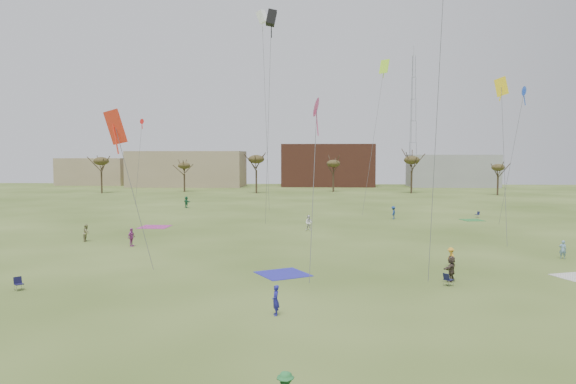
# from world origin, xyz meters

# --- Properties ---
(ground) EXTENTS (260.00, 260.00, 0.00)m
(ground) POSITION_xyz_m (0.00, 0.00, 0.00)
(ground) COLOR #374F18
(ground) RESTS_ON ground
(flyer_near_right) EXTENTS (0.56, 0.70, 1.67)m
(flyer_near_right) POSITION_xyz_m (0.45, -6.56, 0.83)
(flyer_near_right) COLOR navy
(flyer_near_right) RESTS_ON ground
(spectator_fore_b) EXTENTS (0.72, 0.89, 1.74)m
(spectator_fore_b) POSITION_xyz_m (-20.91, 17.45, 0.87)
(spectator_fore_b) COLOR #8C8859
(spectator_fore_b) RESTS_ON ground
(spectator_fore_c) EXTENTS (1.37, 1.68, 1.79)m
(spectator_fore_c) POSITION_xyz_m (11.95, 2.03, 0.90)
(spectator_fore_c) COLOR #4C3D36
(spectator_fore_c) RESTS_ON ground
(flyer_mid_b) EXTENTS (0.70, 1.05, 1.52)m
(flyer_mid_b) POSITION_xyz_m (13.13, 7.05, 0.76)
(flyer_mid_b) COLOR gold
(flyer_mid_b) RESTS_ON ground
(flyer_mid_c) EXTENTS (0.66, 0.54, 1.56)m
(flyer_mid_c) POSITION_xyz_m (23.40, 10.96, 0.78)
(flyer_mid_c) COLOR #729ABE
(flyer_mid_c) RESTS_ON ground
(spectator_mid_d) EXTENTS (0.67, 1.12, 1.78)m
(spectator_mid_d) POSITION_xyz_m (-15.28, 14.75, 0.89)
(spectator_mid_d) COLOR #AD489F
(spectator_mid_d) RESTS_ON ground
(spectator_mid_e) EXTENTS (1.01, 0.87, 1.77)m
(spectator_mid_e) POSITION_xyz_m (1.55, 26.79, 0.89)
(spectator_mid_e) COLOR white
(spectator_mid_e) RESTS_ON ground
(flyer_far_a) EXTENTS (1.68, 1.65, 1.93)m
(flyer_far_a) POSITION_xyz_m (-19.53, 52.66, 0.96)
(flyer_far_a) COLOR #236B45
(flyer_far_a) RESTS_ON ground
(flyer_far_c) EXTENTS (0.99, 1.30, 1.78)m
(flyer_far_c) POSITION_xyz_m (12.92, 38.66, 0.89)
(flyer_far_c) COLOR navy
(flyer_far_c) RESTS_ON ground
(blanket_blue) EXTENTS (4.58, 4.58, 0.03)m
(blanket_blue) POSITION_xyz_m (0.14, 3.59, 0.00)
(blanket_blue) COLOR #2827AD
(blanket_blue) RESTS_ON ground
(blanket_cream) EXTENTS (3.23, 3.23, 0.03)m
(blanket_cream) POSITION_xyz_m (21.19, 3.92, 0.00)
(blanket_cream) COLOR silver
(blanket_cream) RESTS_ON ground
(blanket_plum) EXTENTS (3.54, 3.54, 0.03)m
(blanket_plum) POSITION_xyz_m (-17.40, 28.68, 0.00)
(blanket_plum) COLOR #A73388
(blanket_plum) RESTS_ON ground
(blanket_olive) EXTENTS (3.14, 3.14, 0.03)m
(blanket_olive) POSITION_xyz_m (23.41, 38.07, 0.00)
(blanket_olive) COLOR #2E8036
(blanket_olive) RESTS_ON ground
(camp_chair_left) EXTENTS (0.74, 0.74, 0.87)m
(camp_chair_left) POSITION_xyz_m (-16.60, -2.21, 0.26)
(camp_chair_left) COLOR #141336
(camp_chair_left) RESTS_ON ground
(camp_chair_center) EXTENTS (0.73, 0.72, 0.87)m
(camp_chair_center) POSITION_xyz_m (11.46, 0.72, 0.26)
(camp_chair_center) COLOR #15173B
(camp_chair_center) RESTS_ON ground
(camp_chair_right) EXTENTS (0.69, 0.67, 0.87)m
(camp_chair_right) POSITION_xyz_m (24.99, 41.20, 0.26)
(camp_chair_right) COLOR #16193D
(camp_chair_right) RESTS_ON ground
(kites_aloft) EXTENTS (67.63, 49.79, 27.92)m
(kites_aloft) POSITION_xyz_m (-1.37, 27.23, 22.49)
(kites_aloft) COLOR orange
(kites_aloft) RESTS_ON ground
(tree_line) EXTENTS (117.44, 49.32, 8.91)m
(tree_line) POSITION_xyz_m (-2.85, 79.12, 7.09)
(tree_line) COLOR #3A2B1E
(tree_line) RESTS_ON ground
(building_tan) EXTENTS (32.00, 14.00, 10.00)m
(building_tan) POSITION_xyz_m (-35.00, 115.00, 5.00)
(building_tan) COLOR #937F60
(building_tan) RESTS_ON ground
(building_brick) EXTENTS (26.00, 16.00, 12.00)m
(building_brick) POSITION_xyz_m (5.00, 120.00, 6.00)
(building_brick) COLOR brown
(building_brick) RESTS_ON ground
(building_grey) EXTENTS (24.00, 12.00, 9.00)m
(building_grey) POSITION_xyz_m (40.00, 118.00, 4.50)
(building_grey) COLOR gray
(building_grey) RESTS_ON ground
(building_tan_west) EXTENTS (20.00, 12.00, 8.00)m
(building_tan_west) POSITION_xyz_m (-65.00, 122.00, 4.00)
(building_tan_west) COLOR #937F60
(building_tan_west) RESTS_ON ground
(radio_tower) EXTENTS (1.51, 1.72, 41.00)m
(radio_tower) POSITION_xyz_m (30.00, 125.00, 19.21)
(radio_tower) COLOR #9EA3A8
(radio_tower) RESTS_ON ground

